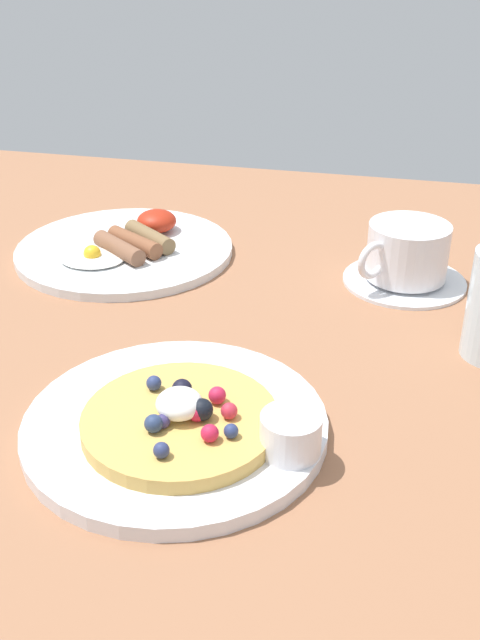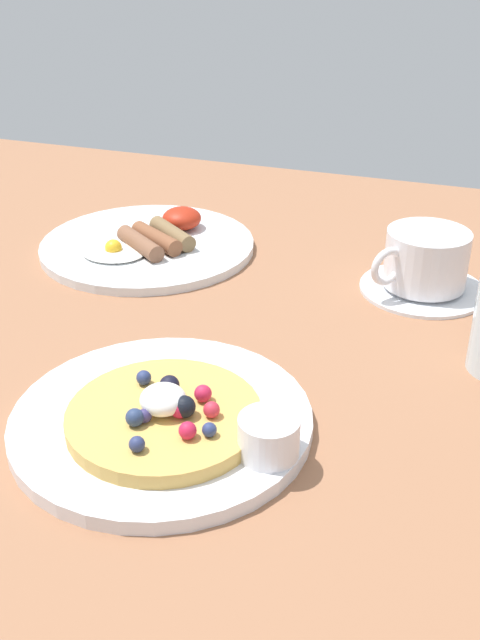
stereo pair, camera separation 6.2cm
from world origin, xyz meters
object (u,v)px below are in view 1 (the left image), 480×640
Objects in this scene: pancake_plate at (176,425)px; syrup_ramekin at (291,434)px; breakfast_plate at (125,250)px; coffee_saucer at (404,279)px; coffee_cup at (407,250)px.

syrup_ramekin reaches higher than pancake_plate.
syrup_ramekin is 42.96cm from breakfast_plate.
breakfast_plate is 1.91× the size of coffee_saucer.
syrup_ramekin is at bearing -101.68° from coffee_saucer.
coffee_cup is (-0.09, -0.11, 3.54)cm from coffee_saucer.
pancake_plate is 2.30× the size of coffee_cup.
syrup_ramekin is 0.18× the size of breakfast_plate.
coffee_saucer is (6.97, 33.69, -2.46)cm from syrup_ramekin.
breakfast_plate is (-16.73, 32.03, -0.10)cm from pancake_plate.
coffee_cup is (33.10, -0.37, 3.42)cm from breakfast_plate.
breakfast_plate reaches higher than coffee_saucer.
breakfast_plate is at bearing 179.56° from coffee_saucer.
syrup_ramekin is at bearing -101.57° from coffee_cup.
syrup_ramekin is at bearing -11.38° from pancake_plate.
breakfast_plate is (-26.23, 33.95, -2.33)cm from syrup_ramekin.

